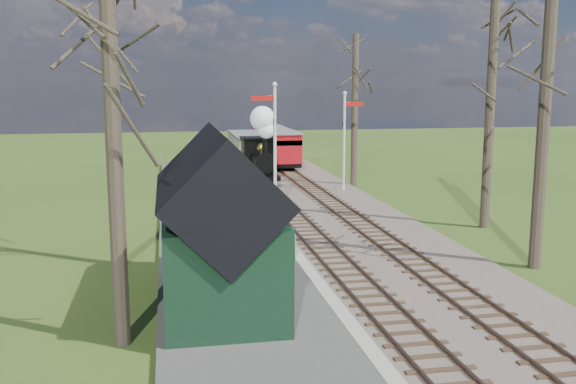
# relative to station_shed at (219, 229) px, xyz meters

# --- Properties ---
(ground) EXTENTS (140.00, 140.00, 0.00)m
(ground) POSITION_rel_station_shed_xyz_m (4.30, -4.00, -2.27)
(ground) COLOR #38551A
(ground) RESTS_ON ground
(distant_hills) EXTENTS (114.40, 48.00, 22.02)m
(distant_hills) POSITION_rel_station_shed_xyz_m (5.70, 60.38, -18.47)
(distant_hills) COLOR #385B23
(distant_hills) RESTS_ON ground
(ballast_bed) EXTENTS (8.00, 60.00, 0.10)m
(ballast_bed) POSITION_rel_station_shed_xyz_m (5.60, 18.00, -2.22)
(ballast_bed) COLOR brown
(ballast_bed) RESTS_ON ground
(track_near) EXTENTS (1.60, 60.00, 0.15)m
(track_near) POSITION_rel_station_shed_xyz_m (4.30, 18.00, -2.17)
(track_near) COLOR brown
(track_near) RESTS_ON ground
(track_far) EXTENTS (1.60, 60.00, 0.15)m
(track_far) POSITION_rel_station_shed_xyz_m (6.90, 18.00, -2.17)
(track_far) COLOR brown
(track_far) RESTS_ON ground
(platform) EXTENTS (5.00, 44.00, 0.20)m
(platform) POSITION_rel_station_shed_xyz_m (0.80, 10.00, -2.17)
(platform) COLOR #474442
(platform) RESTS_ON ground
(coping_strip) EXTENTS (0.40, 44.00, 0.21)m
(coping_strip) POSITION_rel_station_shed_xyz_m (3.10, 10.00, -2.16)
(coping_strip) COLOR #B2AD9E
(coping_strip) RESTS_ON ground
(station_shed) EXTENTS (3.25, 6.30, 4.78)m
(station_shed) POSITION_rel_station_shed_xyz_m (0.00, 0.00, 0.00)
(station_shed) COLOR black
(station_shed) RESTS_ON platform
(semaphore_near) EXTENTS (1.22, 0.24, 6.22)m
(semaphore_near) POSITION_rel_station_shed_xyz_m (3.53, 12.00, 1.35)
(semaphore_near) COLOR silver
(semaphore_near) RESTS_ON ground
(semaphore_far) EXTENTS (1.22, 0.24, 5.72)m
(semaphore_far) POSITION_rel_station_shed_xyz_m (8.67, 18.00, 1.08)
(semaphore_far) COLOR silver
(semaphore_far) RESTS_ON ground
(bare_trees) EXTENTS (15.51, 22.39, 12.00)m
(bare_trees) POSITION_rel_station_shed_xyz_m (5.63, 6.10, 2.94)
(bare_trees) COLOR #382D23
(bare_trees) RESTS_ON ground
(fence_line) EXTENTS (12.60, 0.08, 1.00)m
(fence_line) POSITION_rel_station_shed_xyz_m (4.60, 32.00, -1.72)
(fence_line) COLOR slate
(fence_line) RESTS_ON ground
(locomotive) EXTENTS (1.87, 4.36, 4.67)m
(locomotive) POSITION_rel_station_shed_xyz_m (4.29, 21.29, -0.12)
(locomotive) COLOR black
(locomotive) RESTS_ON ground
(coach) EXTENTS (2.18, 7.47, 2.29)m
(coach) POSITION_rel_station_shed_xyz_m (4.30, 27.36, -0.70)
(coach) COLOR black
(coach) RESTS_ON ground
(red_carriage_a) EXTENTS (2.11, 5.22, 2.22)m
(red_carriage_a) POSITION_rel_station_shed_xyz_m (6.90, 28.49, -0.74)
(red_carriage_a) COLOR black
(red_carriage_a) RESTS_ON ground
(red_carriage_b) EXTENTS (2.11, 5.22, 2.22)m
(red_carriage_b) POSITION_rel_station_shed_xyz_m (6.90, 33.99, -0.74)
(red_carriage_b) COLOR black
(red_carriage_b) RESTS_ON ground
(sign_board) EXTENTS (0.15, 0.71, 1.04)m
(sign_board) POSITION_rel_station_shed_xyz_m (2.85, 3.96, -1.55)
(sign_board) COLOR #0D4023
(sign_board) RESTS_ON platform
(bench) EXTENTS (0.80, 1.58, 0.87)m
(bench) POSITION_rel_station_shed_xyz_m (1.17, 1.98, -1.66)
(bench) COLOR #4B351A
(bench) RESTS_ON platform
(person) EXTENTS (0.50, 0.58, 1.35)m
(person) POSITION_rel_station_shed_xyz_m (1.27, 0.26, -1.39)
(person) COLOR #1B1D31
(person) RESTS_ON platform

